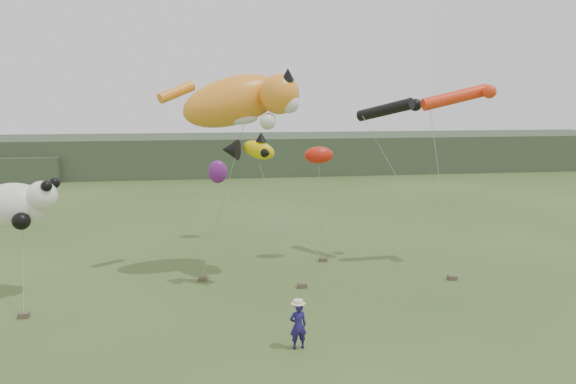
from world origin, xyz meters
name	(u,v)px	position (x,y,z in m)	size (l,w,h in m)	color
ground	(315,335)	(0.00, 0.00, 0.00)	(120.00, 120.00, 0.00)	#385123
headland	(208,155)	(-3.11, 44.69, 1.92)	(90.00, 13.00, 4.00)	#2D3D28
festival_attendant	(298,326)	(-0.75, -0.97, 0.79)	(0.58, 0.38, 1.58)	navy
sandbag_anchors	(270,282)	(-0.86, 5.63, 0.10)	(18.21, 5.81, 0.20)	brown
cat_kite	(243,100)	(-1.83, 7.39, 8.04)	(6.30, 3.44, 3.27)	orange
fish_kite	(248,149)	(-1.79, 5.44, 6.01)	(2.49, 1.61, 1.28)	#DBBE06
tube_kites	(427,102)	(7.10, 8.07, 7.92)	(5.80, 4.06, 1.88)	black
panda_kite	(18,204)	(-11.16, 5.73, 3.88)	(3.20, 2.07, 1.99)	white
misc_kites	(265,164)	(-0.43, 11.60, 4.65)	(6.10, 5.94, 2.48)	red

